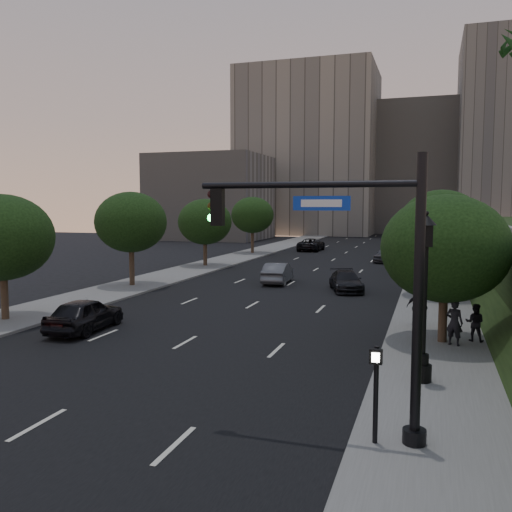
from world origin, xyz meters
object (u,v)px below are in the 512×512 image
(pedestrian_a, at_px, (454,323))
(traffic_signal_mast, at_px, (371,295))
(sedan_near_right, at_px, (346,281))
(pedestrian_b, at_px, (475,322))
(sedan_far_left, at_px, (311,245))
(sedan_near_left, at_px, (85,314))
(pedestrian_c, at_px, (417,307))
(sedan_mid_left, at_px, (278,273))
(street_lamp, at_px, (424,305))
(sedan_far_right, at_px, (387,254))

(pedestrian_a, bearing_deg, traffic_signal_mast, 98.10)
(sedan_near_right, bearing_deg, pedestrian_b, -76.92)
(sedan_far_left, bearing_deg, pedestrian_a, 110.08)
(sedan_near_left, height_order, pedestrian_c, pedestrian_c)
(sedan_mid_left, xyz_separation_m, pedestrian_c, (10.19, -11.95, 0.22))
(street_lamp, distance_m, sedan_far_right, 38.19)
(traffic_signal_mast, relative_size, sedan_far_left, 1.23)
(traffic_signal_mast, bearing_deg, sedan_near_right, 99.87)
(street_lamp, relative_size, pedestrian_c, 3.35)
(sedan_far_right, distance_m, pedestrian_c, 29.61)
(sedan_near_right, relative_size, sedan_far_right, 0.98)
(street_lamp, xyz_separation_m, pedestrian_c, (-0.38, 8.55, -1.65))
(sedan_mid_left, xyz_separation_m, pedestrian_b, (12.56, -14.45, 0.17))
(sedan_near_left, distance_m, sedan_near_right, 18.12)
(pedestrian_c, bearing_deg, sedan_near_right, -49.58)
(sedan_far_right, bearing_deg, pedestrian_a, -70.18)
(street_lamp, bearing_deg, pedestrian_b, 71.83)
(sedan_near_left, xyz_separation_m, pedestrian_c, (14.51, 5.47, 0.21))
(street_lamp, height_order, pedestrian_b, street_lamp)
(traffic_signal_mast, bearing_deg, sedan_mid_left, 110.36)
(sedan_mid_left, xyz_separation_m, sedan_near_right, (5.36, -2.10, -0.10))
(traffic_signal_mast, relative_size, sedan_far_right, 1.48)
(street_lamp, height_order, pedestrian_a, street_lamp)
(pedestrian_c, bearing_deg, pedestrian_b, 147.63)
(street_lamp, bearing_deg, traffic_signal_mast, -103.73)
(sedan_near_right, bearing_deg, sedan_far_right, 69.27)
(traffic_signal_mast, height_order, sedan_mid_left, traffic_signal_mast)
(pedestrian_b, bearing_deg, pedestrian_c, -37.57)
(sedan_mid_left, xyz_separation_m, pedestrian_a, (11.72, -15.41, 0.31))
(sedan_near_right, bearing_deg, sedan_near_left, -139.46)
(pedestrian_a, bearing_deg, sedan_near_left, 28.42)
(sedan_mid_left, distance_m, pedestrian_c, 15.71)
(sedan_far_left, xyz_separation_m, pedestrian_a, (15.35, -43.80, 0.29))
(sedan_mid_left, bearing_deg, pedestrian_a, 122.69)
(sedan_mid_left, distance_m, sedan_far_right, 18.63)
(traffic_signal_mast, height_order, street_lamp, traffic_signal_mast)
(traffic_signal_mast, bearing_deg, pedestrian_b, 73.78)
(sedan_near_left, relative_size, pedestrian_a, 2.47)
(sedan_far_left, bearing_deg, traffic_signal_mast, 104.40)
(traffic_signal_mast, xyz_separation_m, sedan_near_left, (-13.72, 7.91, -2.89))
(traffic_signal_mast, xyz_separation_m, sedan_mid_left, (-9.40, 25.32, -2.90))
(sedan_mid_left, bearing_deg, sedan_far_right, -115.22)
(pedestrian_c, bearing_deg, sedan_mid_left, -35.27)
(sedan_near_right, height_order, pedestrian_c, pedestrian_c)
(pedestrian_c, bearing_deg, traffic_signal_mast, 100.86)
(traffic_signal_mast, distance_m, pedestrian_b, 11.64)
(sedan_far_right, distance_m, pedestrian_b, 32.45)
(sedan_far_left, relative_size, pedestrian_b, 3.61)
(sedan_far_left, xyz_separation_m, pedestrian_c, (13.82, -40.34, 0.20))
(sedan_near_right, bearing_deg, traffic_signal_mast, -97.29)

